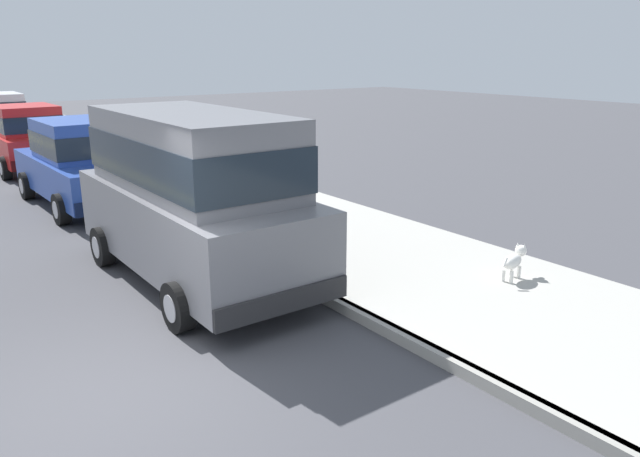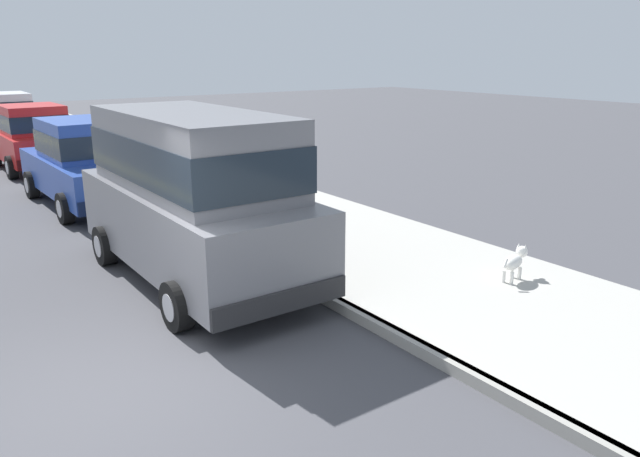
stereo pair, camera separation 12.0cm
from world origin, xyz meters
The scene contains 9 objects.
ground_plane centered at (0.00, 0.00, 0.00)m, with size 80.00×80.00×0.00m, color #424247.
curb centered at (3.20, 0.00, 0.07)m, with size 0.16×64.00×0.14m, color gray.
sidewalk centered at (5.00, 0.00, 0.07)m, with size 3.60×64.00×0.14m, color #A8A59E.
car_grey_van centered at (2.16, 2.49, 1.39)m, with size 2.15×4.91×2.52m.
car_blue_sedan centered at (2.17, 8.26, 0.98)m, with size 2.12×4.65×1.92m.
car_red_hatchback centered at (2.09, 13.47, 0.98)m, with size 2.03×3.84×1.88m.
car_silver_sedan centered at (2.22, 18.93, 0.98)m, with size 2.07×4.62×1.92m.
dog_white centered at (5.73, -0.55, 0.43)m, with size 0.74×0.30×0.49m.
fire_hydrant centered at (3.65, 2.68, 0.48)m, with size 0.34×0.24×0.72m.
Camera 2 is at (-1.37, -5.63, 3.33)m, focal length 34.02 mm.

